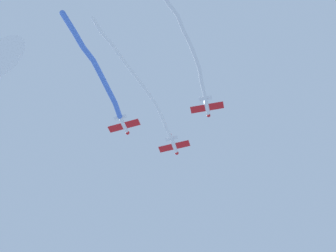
% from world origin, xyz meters
% --- Properties ---
extents(airplane_lead, '(4.69, 6.32, 1.60)m').
position_xyz_m(airplane_lead, '(2.54, 5.10, 76.70)').
color(airplane_lead, white).
extents(smoke_trail_lead, '(28.48, 5.87, 1.17)m').
position_xyz_m(smoke_trail_lead, '(-13.72, 7.21, 76.46)').
color(smoke_trail_lead, white).
extents(airplane_left_wing, '(4.72, 6.34, 1.60)m').
position_xyz_m(airplane_left_wing, '(-5.22, 13.06, 76.70)').
color(airplane_left_wing, white).
extents(smoke_trail_left_wing, '(23.23, 2.83, 1.63)m').
position_xyz_m(smoke_trail_left_wing, '(-18.61, 13.51, 76.37)').
color(smoke_trail_left_wing, '#4C75DB').
extents(airplane_right_wing, '(4.80, 6.41, 1.60)m').
position_xyz_m(airplane_right_wing, '(-4.56, -3.44, 77.00)').
color(airplane_right_wing, white).
extents(smoke_trail_right_wing, '(24.76, 4.50, 2.50)m').
position_xyz_m(smoke_trail_right_wing, '(-19.00, -2.94, 77.99)').
color(smoke_trail_right_wing, white).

